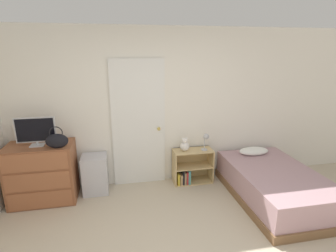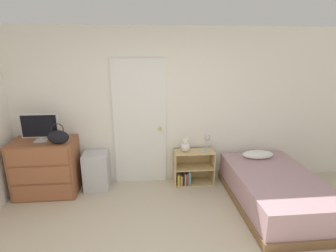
# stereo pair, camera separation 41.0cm
# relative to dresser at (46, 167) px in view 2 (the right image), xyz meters

# --- Properties ---
(wall_back) EXTENTS (10.00, 0.06, 2.55)m
(wall_back) POSITION_rel_dresser_xyz_m (1.64, 0.33, 0.83)
(wall_back) COLOR white
(wall_back) RESTS_ON ground_plane
(door_closed) EXTENTS (0.86, 0.09, 2.07)m
(door_closed) POSITION_rel_dresser_xyz_m (1.46, 0.27, 0.59)
(door_closed) COLOR white
(door_closed) RESTS_ON ground_plane
(dresser) EXTENTS (0.93, 0.55, 0.88)m
(dresser) POSITION_rel_dresser_xyz_m (0.00, 0.00, 0.00)
(dresser) COLOR brown
(dresser) RESTS_ON ground_plane
(tv) EXTENTS (0.54, 0.16, 0.42)m
(tv) POSITION_rel_dresser_xyz_m (-0.01, -0.02, 0.66)
(tv) COLOR #B7B7BC
(tv) RESTS_ON dresser
(handbag) EXTENTS (0.30, 0.12, 0.31)m
(handbag) POSITION_rel_dresser_xyz_m (0.29, -0.18, 0.55)
(handbag) COLOR black
(handbag) RESTS_ON dresser
(storage_bin) EXTENTS (0.39, 0.36, 0.61)m
(storage_bin) POSITION_rel_dresser_xyz_m (0.74, 0.09, -0.14)
(storage_bin) COLOR silver
(storage_bin) RESTS_ON ground_plane
(bookshelf) EXTENTS (0.66, 0.31, 0.58)m
(bookshelf) POSITION_rel_dresser_xyz_m (2.29, 0.12, -0.20)
(bookshelf) COLOR tan
(bookshelf) RESTS_ON ground_plane
(teddy_bear) EXTENTS (0.15, 0.15, 0.23)m
(teddy_bear) POSITION_rel_dresser_xyz_m (2.20, 0.12, 0.24)
(teddy_bear) COLOR silver
(teddy_bear) RESTS_ON bookshelf
(desk_lamp) EXTENTS (0.12, 0.12, 0.29)m
(desk_lamp) POSITION_rel_dresser_xyz_m (2.55, 0.08, 0.34)
(desk_lamp) COLOR #B2B2B7
(desk_lamp) RESTS_ON bookshelf
(bed) EXTENTS (1.15, 1.86, 0.58)m
(bed) POSITION_rel_dresser_xyz_m (3.40, -0.64, -0.20)
(bed) COLOR brown
(bed) RESTS_ON ground_plane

